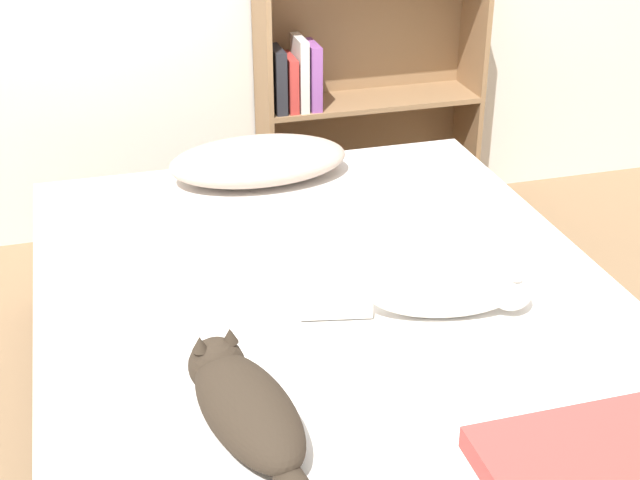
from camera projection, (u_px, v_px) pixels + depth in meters
ground_plane at (335, 438)px, 2.49m from camera, size 8.00×8.00×0.00m
bed at (335, 373)px, 2.39m from camera, size 1.54×1.99×0.45m
pillow at (259, 161)px, 2.93m from camera, size 0.59×0.32×0.13m
cat_light at (450, 288)px, 2.19m from camera, size 0.57×0.21×0.15m
cat_dark at (245, 406)px, 1.81m from camera, size 0.25×0.59×0.15m
bookshelf at (358, 94)px, 3.51m from camera, size 0.87×0.26×1.02m
blanket_fold at (599, 465)px, 1.71m from camera, size 0.45×0.30×0.05m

